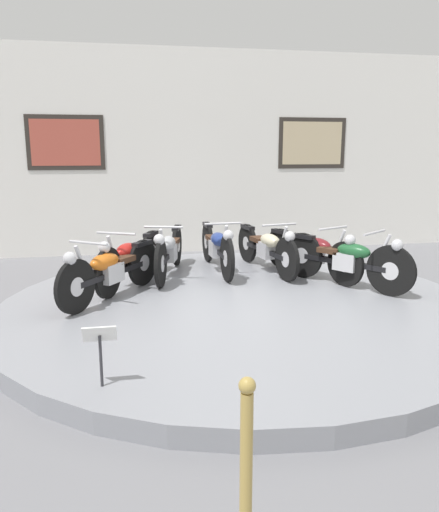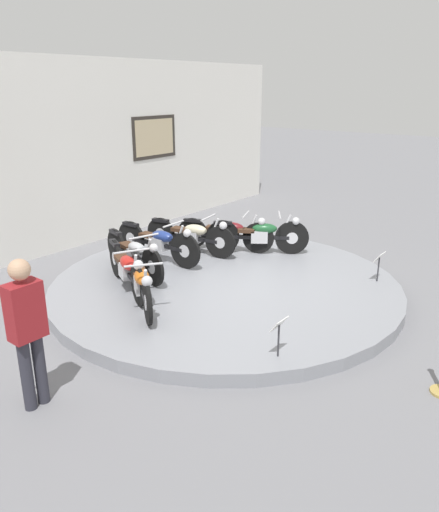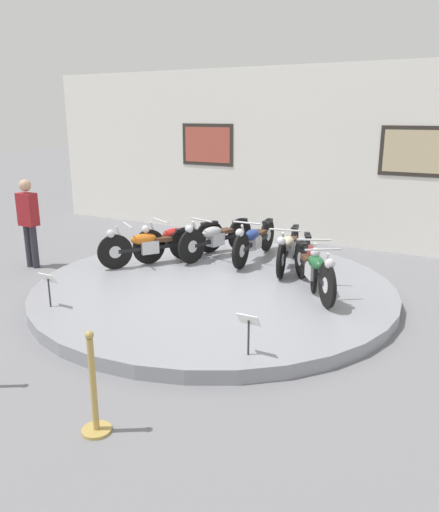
% 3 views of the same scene
% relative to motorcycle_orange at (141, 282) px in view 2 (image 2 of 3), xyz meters
% --- Properties ---
extents(ground_plane, '(60.00, 60.00, 0.00)m').
position_rel_motorcycle_orange_xyz_m(ground_plane, '(1.56, -0.37, -0.57)').
color(ground_plane, slate).
extents(display_platform, '(5.85, 5.85, 0.19)m').
position_rel_motorcycle_orange_xyz_m(display_platform, '(1.56, -0.37, -0.48)').
color(display_platform, gray).
rests_on(display_platform, ground_plane).
extents(back_wall, '(14.00, 0.22, 3.90)m').
position_rel_motorcycle_orange_xyz_m(back_wall, '(1.56, 3.76, 1.38)').
color(back_wall, white).
rests_on(back_wall, ground_plane).
extents(motorcycle_orange, '(1.20, 1.64, 0.79)m').
position_rel_motorcycle_orange_xyz_m(motorcycle_orange, '(0.00, 0.00, 0.00)').
color(motorcycle_orange, black).
rests_on(motorcycle_orange, display_platform).
extents(motorcycle_red, '(0.93, 1.81, 0.80)m').
position_rel_motorcycle_orange_xyz_m(motorcycle_red, '(0.25, 0.61, 0.01)').
color(motorcycle_red, black).
rests_on(motorcycle_red, display_platform).
extents(motorcycle_silver, '(0.66, 1.95, 0.80)m').
position_rel_motorcycle_orange_xyz_m(motorcycle_silver, '(0.82, 1.04, 0.01)').
color(motorcycle_silver, black).
rests_on(motorcycle_silver, display_platform).
extents(motorcycle_blue, '(0.54, 2.01, 0.81)m').
position_rel_motorcycle_orange_xyz_m(motorcycle_blue, '(1.57, 1.20, 0.01)').
color(motorcycle_blue, black).
rests_on(motorcycle_blue, display_platform).
extents(motorcycle_cream, '(0.56, 1.95, 0.79)m').
position_rel_motorcycle_orange_xyz_m(motorcycle_cream, '(2.31, 1.04, -0.00)').
color(motorcycle_cream, black).
rests_on(motorcycle_cream, display_platform).
extents(motorcycle_maroon, '(0.83, 1.83, 0.78)m').
position_rel_motorcycle_orange_xyz_m(motorcycle_maroon, '(2.88, 0.60, -0.01)').
color(motorcycle_maroon, black).
rests_on(motorcycle_maroon, display_platform).
extents(motorcycle_green, '(1.20, 1.67, 0.80)m').
position_rel_motorcycle_orange_xyz_m(motorcycle_green, '(3.13, 0.00, 0.01)').
color(motorcycle_green, black).
rests_on(motorcycle_green, display_platform).
extents(info_placard_front_left, '(0.26, 0.11, 0.51)m').
position_rel_motorcycle_orange_xyz_m(info_placard_front_left, '(-0.01, -2.40, -0.01)').
color(info_placard_front_left, '#333338').
rests_on(info_placard_front_left, display_platform).
extents(info_placard_front_centre, '(0.26, 0.11, 0.51)m').
position_rel_motorcycle_orange_xyz_m(info_placard_front_centre, '(3.14, -2.40, -0.01)').
color(info_placard_front_centre, '#333338').
rests_on(info_placard_front_centre, display_platform).
extents(visitor_standing, '(0.36, 0.22, 1.70)m').
position_rel_motorcycle_orange_xyz_m(visitor_standing, '(-2.26, -0.72, 0.39)').
color(visitor_standing, '#2D2D38').
rests_on(visitor_standing, ground_plane).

